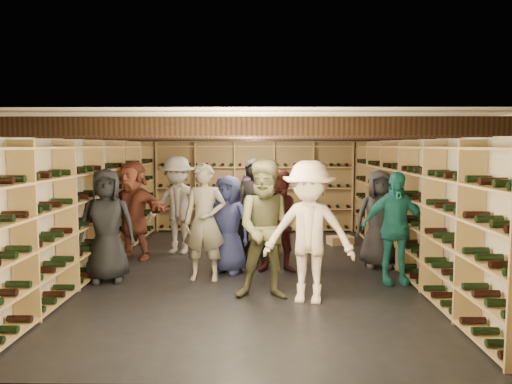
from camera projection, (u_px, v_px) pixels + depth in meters
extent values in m
plane|color=black|center=(251.00, 270.00, 8.34)|extent=(8.00, 8.00, 0.00)
cube|color=#C4B898|center=(255.00, 181.00, 12.20)|extent=(5.50, 0.02, 2.40)
cube|color=#C4B898|center=(240.00, 250.00, 4.24)|extent=(5.50, 0.02, 2.40)
cube|color=#C4B898|center=(85.00, 199.00, 8.26)|extent=(0.02, 8.00, 2.40)
cube|color=#C4B898|center=(418.00, 199.00, 8.19)|extent=(0.02, 8.00, 2.40)
cube|color=beige|center=(251.00, 126.00, 8.11)|extent=(5.50, 8.00, 0.01)
cube|color=black|center=(242.00, 126.00, 4.64)|extent=(5.40, 0.12, 0.18)
cube|color=black|center=(245.00, 129.00, 5.51)|extent=(5.40, 0.12, 0.18)
cube|color=black|center=(247.00, 131.00, 6.38)|extent=(5.40, 0.12, 0.18)
cube|color=black|center=(249.00, 133.00, 7.25)|extent=(5.40, 0.12, 0.18)
cube|color=black|center=(251.00, 134.00, 8.12)|extent=(5.40, 0.12, 0.18)
cube|color=black|center=(252.00, 135.00, 8.99)|extent=(5.40, 0.12, 0.18)
cube|color=black|center=(253.00, 136.00, 9.86)|extent=(5.40, 0.12, 0.18)
cube|color=black|center=(254.00, 137.00, 10.74)|extent=(5.40, 0.12, 0.18)
cube|color=black|center=(254.00, 137.00, 11.61)|extent=(5.40, 0.12, 0.18)
cube|color=tan|center=(96.00, 206.00, 8.27)|extent=(0.32, 7.50, 2.15)
cube|color=tan|center=(407.00, 207.00, 8.20)|extent=(0.32, 7.50, 2.15)
cube|color=tan|center=(254.00, 187.00, 12.05)|extent=(4.70, 0.30, 2.15)
cube|color=tan|center=(243.00, 237.00, 10.88)|extent=(0.52, 0.36, 0.17)
cube|color=tan|center=(243.00, 229.00, 10.86)|extent=(0.52, 0.36, 0.17)
cube|color=tan|center=(243.00, 221.00, 10.85)|extent=(0.52, 0.36, 0.17)
cube|color=tan|center=(268.00, 249.00, 9.62)|extent=(0.56, 0.43, 0.17)
cube|color=tan|center=(268.00, 240.00, 9.60)|extent=(0.56, 0.43, 0.17)
cube|color=tan|center=(268.00, 232.00, 9.59)|extent=(0.56, 0.43, 0.17)
cube|color=tan|center=(268.00, 223.00, 9.57)|extent=(0.56, 0.43, 0.17)
cube|color=tan|center=(340.00, 240.00, 10.48)|extent=(0.57, 0.46, 0.17)
imported|color=black|center=(107.00, 225.00, 7.58)|extent=(0.94, 0.71, 1.73)
imported|color=black|center=(254.00, 213.00, 8.43)|extent=(0.74, 0.55, 1.86)
imported|color=brown|center=(269.00, 229.00, 6.73)|extent=(0.95, 0.76, 1.90)
imported|color=beige|center=(309.00, 232.00, 6.57)|extent=(1.33, 0.93, 1.88)
imported|color=teal|center=(394.00, 228.00, 7.49)|extent=(1.01, 0.45, 1.69)
imported|color=brown|center=(133.00, 210.00, 9.13)|extent=(1.74, 1.19, 1.81)
imported|color=#20254F|center=(228.00, 224.00, 8.10)|extent=(0.92, 0.78, 1.60)
imported|color=gray|center=(205.00, 222.00, 7.66)|extent=(0.69, 0.48, 1.81)
imported|color=#4B1C1C|center=(283.00, 221.00, 8.14)|extent=(0.84, 0.66, 1.68)
imported|color=#A5A295|center=(178.00, 205.00, 9.56)|extent=(1.32, 0.93, 1.87)
imported|color=slate|center=(252.00, 213.00, 9.47)|extent=(1.50, 0.56, 1.59)
imported|color=#2E2E33|center=(379.00, 219.00, 8.48)|extent=(0.82, 0.53, 1.67)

